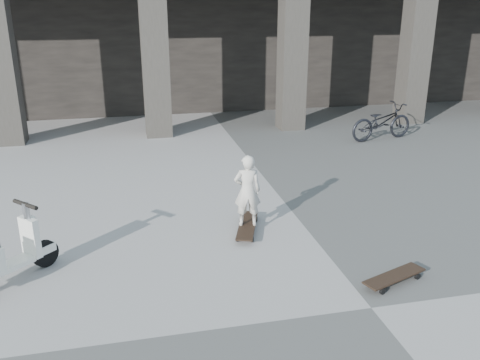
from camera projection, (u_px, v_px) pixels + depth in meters
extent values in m
plane|color=#4D4C4A|center=(371.00, 308.00, 5.79)|extent=(90.00, 90.00, 0.00)
cube|color=black|center=(195.00, 10.00, 17.66)|extent=(28.00, 6.00, 6.00)
cube|color=#312E29|center=(0.00, 60.00, 11.83)|extent=(0.65, 0.65, 4.00)
cube|color=#312E29|center=(155.00, 57.00, 12.57)|extent=(0.65, 0.65, 4.00)
cube|color=#312E29|center=(292.00, 54.00, 13.31)|extent=(0.65, 0.65, 4.00)
cube|color=#312E29|center=(415.00, 51.00, 14.05)|extent=(0.65, 0.65, 4.00)
cube|color=black|center=(247.00, 225.00, 7.70)|extent=(0.57, 1.08, 0.02)
cube|color=#B2B2B7|center=(249.00, 218.00, 8.06)|extent=(0.23, 0.12, 0.03)
cube|color=#B2B2B7|center=(245.00, 239.00, 7.36)|extent=(0.23, 0.12, 0.03)
cylinder|color=black|center=(242.00, 218.00, 8.07)|extent=(0.06, 0.08, 0.08)
cylinder|color=black|center=(256.00, 219.00, 8.05)|extent=(0.06, 0.08, 0.08)
cylinder|color=black|center=(237.00, 239.00, 7.38)|extent=(0.06, 0.08, 0.08)
cylinder|color=black|center=(252.00, 240.00, 7.35)|extent=(0.06, 0.08, 0.08)
cube|color=black|center=(394.00, 276.00, 6.27)|extent=(0.93, 0.53, 0.02)
cube|color=#B2B2B7|center=(411.00, 272.00, 6.45)|extent=(0.12, 0.21, 0.03)
cube|color=#B2B2B7|center=(376.00, 287.00, 6.12)|extent=(0.12, 0.21, 0.03)
cylinder|color=black|center=(404.00, 270.00, 6.54)|extent=(0.09, 0.06, 0.08)
cylinder|color=black|center=(417.00, 276.00, 6.37)|extent=(0.09, 0.06, 0.08)
cylinder|color=black|center=(370.00, 284.00, 6.21)|extent=(0.09, 0.06, 0.08)
cylinder|color=black|center=(382.00, 291.00, 6.05)|extent=(0.09, 0.06, 0.08)
imported|color=beige|center=(247.00, 191.00, 7.51)|extent=(0.44, 0.32, 1.10)
cylinder|color=black|center=(45.00, 254.00, 6.66)|extent=(0.32, 0.31, 0.36)
cube|color=white|center=(12.00, 265.00, 6.26)|extent=(0.55, 0.54, 0.06)
cube|color=white|center=(30.00, 237.00, 6.41)|extent=(0.27, 0.28, 0.52)
cube|color=white|center=(45.00, 249.00, 6.63)|extent=(0.28, 0.27, 0.11)
cylinder|color=#B2B2B7|center=(27.00, 213.00, 6.30)|extent=(0.11, 0.11, 0.27)
cylinder|color=black|center=(25.00, 204.00, 6.26)|extent=(0.35, 0.36, 0.05)
sphere|color=white|center=(32.00, 219.00, 6.38)|extent=(0.11, 0.11, 0.11)
imported|color=black|center=(382.00, 122.00, 12.66)|extent=(1.83, 0.93, 0.91)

